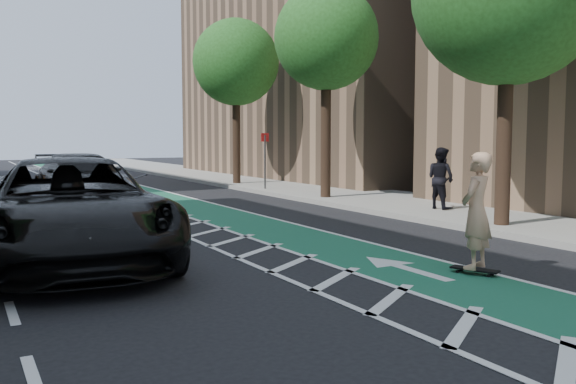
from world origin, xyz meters
TOP-DOWN VIEW (x-y plane):
  - ground at (0.00, 0.00)m, footprint 120.00×120.00m
  - bike_lane at (3.00, 10.00)m, footprint 2.00×90.00m
  - buffer_strip at (1.50, 10.00)m, footprint 1.40×90.00m
  - sidewalk_right at (9.50, 10.00)m, footprint 5.00×90.00m
  - curb_right at (7.05, 10.00)m, footprint 0.12×90.00m
  - building_right_far at (17.50, 20.00)m, footprint 14.00×22.00m
  - tree_r_c at (7.90, 8.00)m, footprint 4.20×4.20m
  - tree_r_d at (7.90, 16.00)m, footprint 4.20×4.20m
  - sign_post at (7.60, 12.00)m, footprint 0.35×0.08m
  - skateboard at (3.70, -3.62)m, footprint 0.51×0.81m
  - skateboarder at (3.70, -3.62)m, footprint 0.82×0.70m
  - suv_near at (-1.96, 0.68)m, footprint 3.70×7.08m
  - suv_far at (0.00, 10.90)m, footprint 2.70×6.07m
  - pedestrian at (8.92, 2.90)m, footprint 0.78×0.95m
  - barrel_a at (-2.20, 3.00)m, footprint 0.61×0.61m
  - barrel_b at (-1.80, 14.00)m, footprint 0.65×0.65m

SIDE VIEW (x-z plane):
  - ground at x=0.00m, z-range 0.00..0.00m
  - buffer_strip at x=1.50m, z-range 0.00..0.01m
  - bike_lane at x=3.00m, z-range 0.00..0.01m
  - sidewalk_right at x=9.50m, z-range 0.00..0.15m
  - curb_right at x=7.05m, z-range 0.00..0.16m
  - skateboard at x=3.70m, z-range 0.03..0.14m
  - barrel_a at x=-2.20m, z-range -0.02..0.80m
  - barrel_b at x=-1.80m, z-range -0.02..0.87m
  - suv_far at x=0.00m, z-range 0.00..1.73m
  - suv_near at x=-1.96m, z-range 0.00..1.90m
  - skateboarder at x=3.70m, z-range 0.11..2.02m
  - pedestrian at x=8.92m, z-range 0.15..1.99m
  - sign_post at x=7.60m, z-range 0.11..2.59m
  - tree_r_c at x=7.90m, z-range 1.82..9.72m
  - tree_r_d at x=7.90m, z-range 1.82..9.72m
  - building_right_far at x=17.50m, z-range 0.00..19.00m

